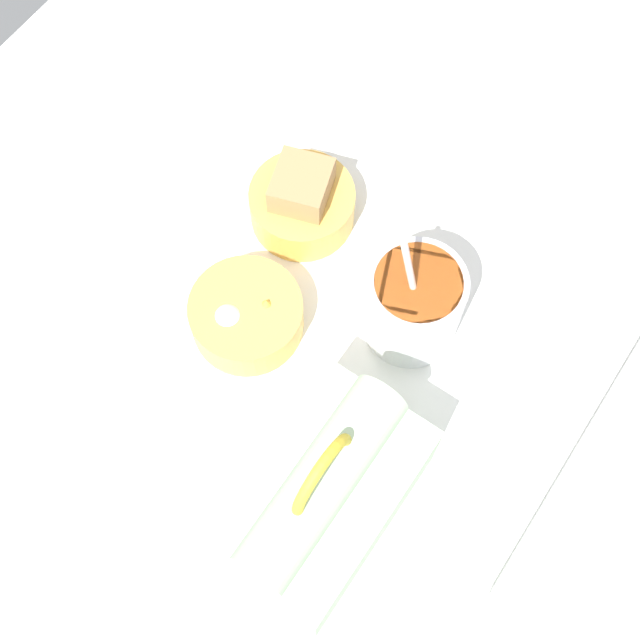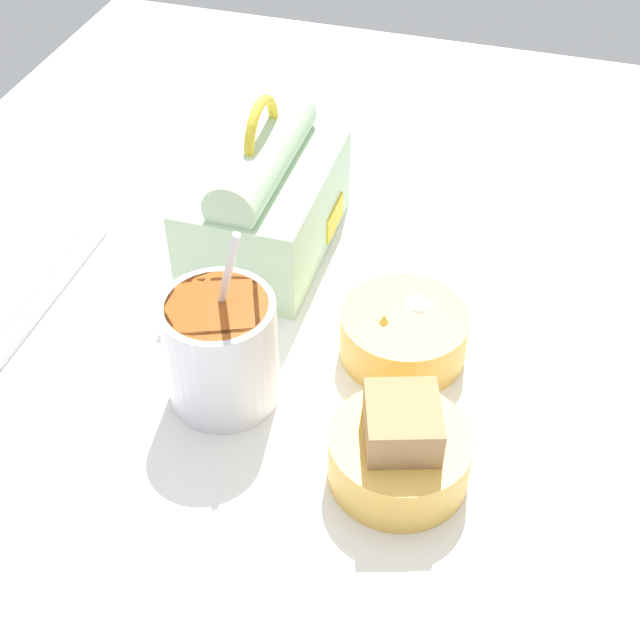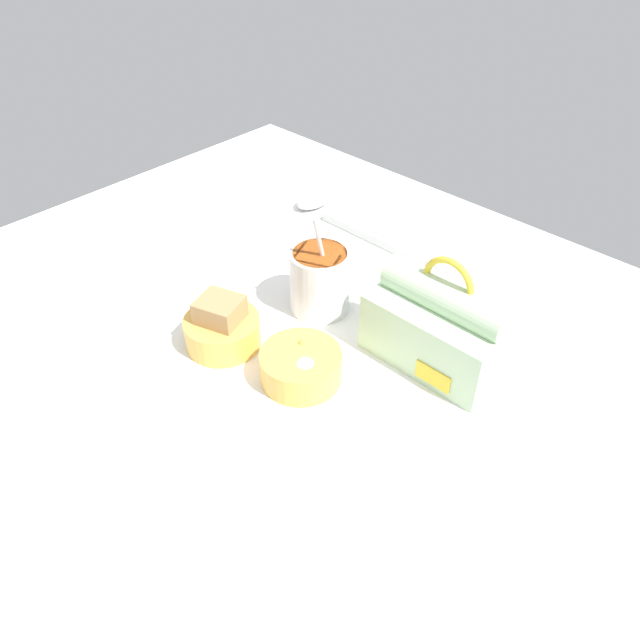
# 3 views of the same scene
# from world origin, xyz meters

# --- Properties ---
(desk_surface) EXTENTS (1.40, 1.10, 0.02)m
(desk_surface) POSITION_xyz_m (0.00, 0.00, 0.01)
(desk_surface) COLOR white
(desk_surface) RESTS_ON ground
(lunch_bag) EXTENTS (0.21, 0.13, 0.18)m
(lunch_bag) POSITION_xyz_m (0.15, 0.10, 0.08)
(lunch_bag) COLOR #B7D6AD
(lunch_bag) RESTS_ON desk_surface
(soup_cup) EXTENTS (0.10, 0.10, 0.18)m
(soup_cup) POSITION_xyz_m (-0.06, 0.07, 0.08)
(soup_cup) COLOR silver
(soup_cup) RESTS_ON desk_surface
(bento_bowl_sandwich) EXTENTS (0.12, 0.12, 0.08)m
(bento_bowl_sandwich) POSITION_xyz_m (-0.10, -0.10, 0.05)
(bento_bowl_sandwich) COLOR #EAB24C
(bento_bowl_sandwich) RESTS_ON desk_surface
(bento_bowl_snacks) EXTENTS (0.12, 0.12, 0.06)m
(bento_bowl_snacks) POSITION_xyz_m (0.04, -0.07, 0.05)
(bento_bowl_snacks) COLOR #EAB24C
(bento_bowl_snacks) RESTS_ON desk_surface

